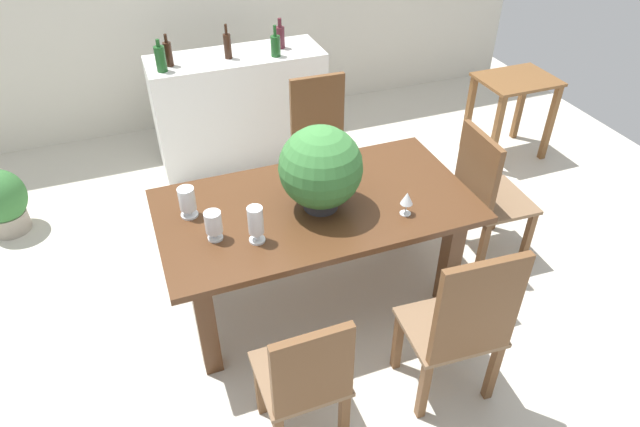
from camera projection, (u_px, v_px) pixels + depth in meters
ground_plane at (308, 278)px, 3.84m from camera, size 7.04×7.04×0.00m
dining_table at (316, 220)px, 3.35m from camera, size 1.83×0.98×0.74m
chair_foot_end at (485, 190)px, 3.74m from camera, size 0.45×0.49×0.97m
chair_far_right at (322, 140)px, 4.24m from camera, size 0.46×0.47×1.03m
chair_near_right at (463, 324)px, 2.75m from camera, size 0.50×0.44×1.05m
chair_near_left at (306, 380)px, 2.58m from camera, size 0.40×0.41×0.91m
flower_centerpiece at (321, 169)px, 3.09m from camera, size 0.47×0.47×0.50m
crystal_vase_left at (256, 222)px, 2.92m from camera, size 0.09×0.09×0.22m
crystal_vase_center_near at (213, 224)px, 2.95m from camera, size 0.09×0.09×0.17m
crystal_vase_right at (187, 200)px, 3.11m from camera, size 0.10×0.10×0.18m
wine_glass at (407, 199)px, 3.13m from camera, size 0.07×0.07×0.15m
kitchen_counter at (240, 109)px, 4.84m from camera, size 1.43×0.51×0.95m
wine_bottle_clear at (227, 45)px, 4.43m from camera, size 0.06×0.06×0.27m
wine_bottle_dark at (161, 58)px, 4.23m from camera, size 0.08×0.08×0.25m
wine_bottle_tall at (168, 54)px, 4.31m from camera, size 0.06×0.06×0.25m
wine_bottle_green at (276, 45)px, 4.48m from camera, size 0.08×0.08×0.25m
wine_bottle_amber at (280, 37)px, 4.62m from camera, size 0.08×0.08×0.24m
side_table at (513, 98)px, 4.86m from camera, size 0.64×0.49×0.73m
potted_plant_floor at (1, 201)px, 4.11m from camera, size 0.37×0.37×0.51m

